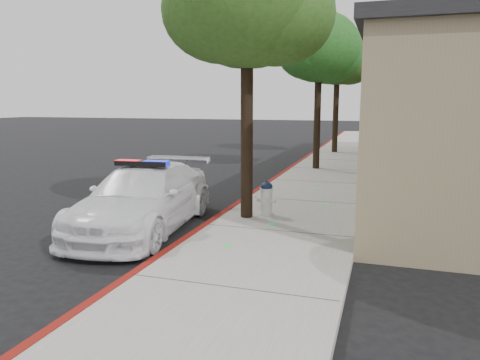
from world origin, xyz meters
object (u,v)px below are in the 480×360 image
Objects in this scene: clapboard_building at (479,119)px; street_tree_far at (338,60)px; street_tree_near at (247,7)px; police_car at (144,198)px; fire_hydrant at (266,198)px; street_tree_mid at (319,51)px.

street_tree_far is at bearing 131.56° from clapboard_building.
clapboard_building is 3.43× the size of street_tree_near.
police_car reaches higher than fire_hydrant.
street_tree_mid reaches higher than fire_hydrant.
police_car is at bearing -146.97° from fire_hydrant.
fire_hydrant is (2.34, 1.47, -0.15)m from police_car.
fire_hydrant is at bearing -125.78° from clapboard_building.
police_car is 0.79× the size of street_tree_far.
street_tree_near is (1.97, 1.14, 4.00)m from police_car.
police_car is 0.83× the size of street_tree_mid.
street_tree_mid is (-5.63, 0.10, 2.49)m from clapboard_building.
street_tree_near is at bearing 24.67° from police_car.
fire_hydrant is 0.13× the size of street_tree_near.
street_tree_near is (-5.98, -8.12, 2.57)m from clapboard_building.
police_car is at bearing -149.95° from street_tree_near.
street_tree_mid is 6.18m from street_tree_far.
street_tree_far is (0.41, 14.41, 0.11)m from street_tree_near.
clapboard_building is 9.73m from fire_hydrant.
fire_hydrant is at bearing 26.79° from police_car.
street_tree_far reaches higher than police_car.
street_tree_near is at bearing -92.47° from street_tree_mid.
clapboard_building reaches higher than fire_hydrant.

